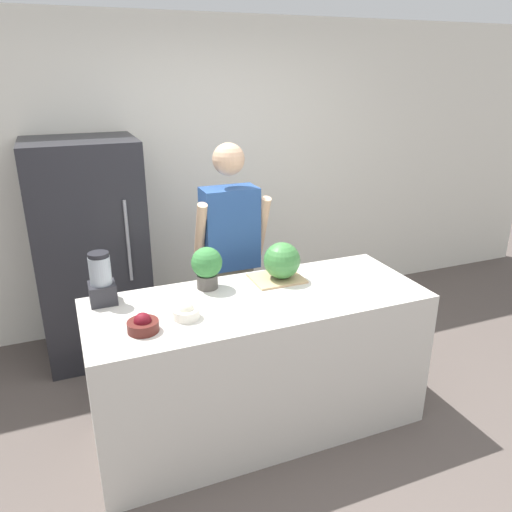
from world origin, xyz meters
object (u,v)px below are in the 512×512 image
Objects in this scene: person at (230,257)px; bowl_cream at (186,312)px; blender at (101,281)px; refrigerator at (91,252)px; bowl_cherries at (143,325)px; potted_plant at (207,266)px; watermelon at (282,261)px.

person reaches higher than bowl_cream.
bowl_cream is 0.48× the size of blender.
refrigerator is 5.56× the size of blender.
potted_plant is at bearing 40.47° from bowl_cherries.
bowl_cherries is at bearing -70.28° from blender.
potted_plant is (-0.48, 0.06, 0.02)m from watermelon.
watermelon is 1.10m from blender.
bowl_cream is at bearing -43.03° from blender.
person is at bearing 56.62° from potted_plant.
refrigerator is 1.49m from bowl_cherries.
watermelon is 1.59× the size of bowl_cream.
refrigerator is 6.50× the size of potted_plant.
refrigerator is at bearing 89.15° from blender.
blender is (-1.10, 0.08, 0.01)m from watermelon.
blender is at bearing 136.97° from bowl_cream.
bowl_cream is (-0.55, -0.83, 0.05)m from person.
watermelon is 0.77m from bowl_cream.
person is 0.61m from potted_plant.
bowl_cherries is 0.25m from bowl_cream.
refrigerator is at bearing 147.42° from person.
person is at bearing -32.58° from refrigerator.
watermelon is 0.89× the size of potted_plant.
bowl_cream is at bearing -157.92° from watermelon.
refrigerator is 1.07m from blender.
bowl_cream is at bearing -123.37° from person.
person is 11.57× the size of bowl_cream.
refrigerator reaches higher than potted_plant.
refrigerator is 1.25m from potted_plant.
potted_plant is (0.22, 0.34, 0.11)m from bowl_cream.
watermelon is at bearing -73.79° from person.
watermelon is at bearing 22.08° from bowl_cream.
refrigerator is 7.30× the size of watermelon.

